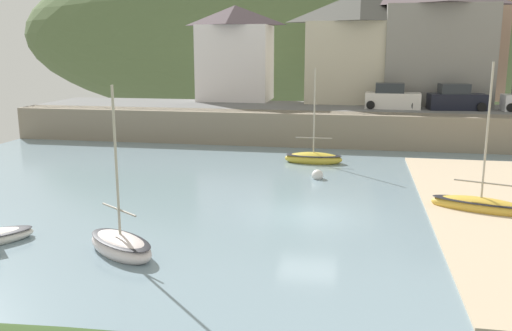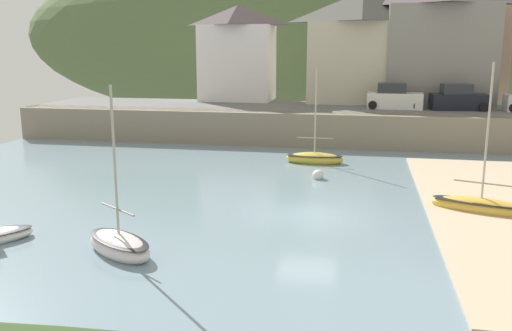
{
  "view_description": "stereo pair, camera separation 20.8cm",
  "coord_description": "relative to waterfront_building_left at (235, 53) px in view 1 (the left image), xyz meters",
  "views": [
    {
      "loc": [
        1.86,
        -22.39,
        7.04
      ],
      "look_at": [
        -2.71,
        2.33,
        1.57
      ],
      "focal_mm": 38.42,
      "sensor_mm": 36.0,
      "label": 1
    },
    {
      "loc": [
        2.06,
        -22.35,
        7.04
      ],
      "look_at": [
        -2.71,
        2.33,
        1.57
      ],
      "focal_mm": 38.42,
      "sensor_mm": 36.0,
      "label": 2
    }
  ],
  "objects": [
    {
      "name": "parked_car_by_wall",
      "position": [
        17.9,
        -4.5,
        -3.33
      ],
      "size": [
        4.26,
        2.12,
        1.95
      ],
      "rotation": [
        0.0,
        0.0,
        0.11
      ],
      "color": "black",
      "rests_on": "ground"
    },
    {
      "name": "waterfront_building_left",
      "position": [
        0.0,
        0.0,
        0.0
      ],
      "size": [
        6.39,
        5.05,
        8.11
      ],
      "color": "white",
      "rests_on": "ground"
    },
    {
      "name": "parked_car_near_slipway",
      "position": [
        13.23,
        -4.5,
        -3.33
      ],
      "size": [
        4.17,
        1.87,
        1.95
      ],
      "rotation": [
        0.0,
        0.0,
        -0.04
      ],
      "color": "silver",
      "rests_on": "ground"
    },
    {
      "name": "ground",
      "position": [
        10.17,
        -34.76,
        -6.37
      ],
      "size": [
        48.0,
        41.0,
        0.61
      ],
      "color": "gray"
    },
    {
      "name": "hillside_backdrop",
      "position": [
        2.9,
        30.0,
        2.15
      ],
      "size": [
        80.0,
        44.0,
        24.79
      ],
      "color": "#52683E",
      "rests_on": "ground"
    },
    {
      "name": "waterfront_building_right",
      "position": [
        16.84,
        0.0,
        0.8
      ],
      "size": [
        8.64,
        6.19,
        9.72
      ],
      "color": "gray",
      "rests_on": "ground"
    },
    {
      "name": "church_with_spire",
      "position": [
        21.66,
        4.0,
        3.41
      ],
      "size": [
        3.0,
        3.0,
        14.61
      ],
      "color": "tan",
      "rests_on": "ground"
    },
    {
      "name": "waterfront_building_centre",
      "position": [
        10.6,
        -0.0,
        0.5
      ],
      "size": [
        8.84,
        5.66,
        9.1
      ],
      "color": "beige",
      "rests_on": "ground"
    },
    {
      "name": "fishing_boat_green",
      "position": [
        16.07,
        -23.39,
        -6.23
      ],
      "size": [
        4.34,
        2.5,
        6.62
      ],
      "rotation": [
        0.0,
        0.0,
        -0.34
      ],
      "color": "gold",
      "rests_on": "ground"
    },
    {
      "name": "mooring_buoy",
      "position": [
        8.66,
        -18.5,
        -6.34
      ],
      "size": [
        0.63,
        0.63,
        0.63
      ],
      "color": "silver",
      "rests_on": "ground"
    },
    {
      "name": "rowboat_small_beached",
      "position": [
        2.76,
        -30.82,
        -6.22
      ],
      "size": [
        3.42,
        2.94,
        6.03
      ],
      "rotation": [
        0.0,
        0.0,
        -0.61
      ],
      "color": "silver",
      "rests_on": "ground"
    },
    {
      "name": "dinghy_open_wooden",
      "position": [
        8.09,
        -14.31,
        -6.24
      ],
      "size": [
        3.58,
        1.4,
        5.97
      ],
      "rotation": [
        0.0,
        0.0,
        -0.02
      ],
      "color": "gold",
      "rests_on": "ground"
    },
    {
      "name": "quay_seawall",
      "position": [
        8.77,
        -7.7,
        -5.17
      ],
      "size": [
        48.0,
        9.4,
        2.4
      ],
      "color": "gray",
      "rests_on": "ground"
    }
  ]
}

